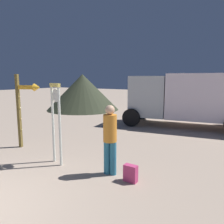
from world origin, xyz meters
TOP-DOWN VIEW (x-y plane):
  - standing_clock at (-0.39, 2.76)m, footprint 0.49×0.20m
  - arrow_sign at (-2.36, 3.18)m, footprint 0.97×0.45m
  - person_near_clock at (1.28, 2.99)m, footprint 0.34×0.34m
  - backpack at (1.93, 2.92)m, footprint 0.32×0.20m
  - box_truck_near at (1.79, 9.92)m, footprint 6.93×3.42m
  - dome_tent at (-7.07, 11.58)m, footprint 5.55×5.55m

SIDE VIEW (x-z plane):
  - backpack at x=1.93m, z-range 0.00..0.40m
  - person_near_clock at x=1.28m, z-range 0.10..1.89m
  - dome_tent at x=-7.07m, z-range 0.00..2.75m
  - standing_clock at x=-0.39m, z-range 0.25..2.55m
  - box_truck_near at x=1.79m, z-range 0.18..2.84m
  - arrow_sign at x=-2.36m, z-range 0.36..2.94m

